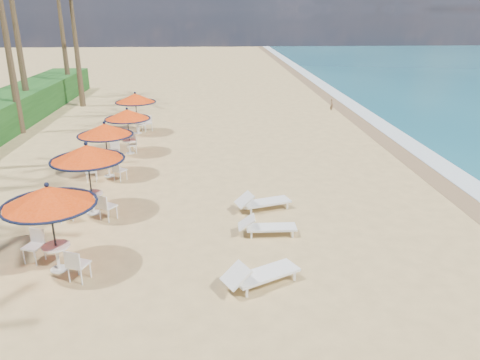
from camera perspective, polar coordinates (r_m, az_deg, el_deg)
The scene contains 12 objects.
ground at distance 13.67m, azimuth 1.34°, elevation -9.18°, with size 160.00×160.00×0.00m, color tan.
foam_strip at distance 25.10m, azimuth 21.09°, elevation 3.28°, with size 1.20×140.00×0.04m, color white.
wetsand_band at distance 24.74m, azimuth 19.19°, elevation 3.29°, with size 1.40×140.00×0.02m, color olive.
station_0 at distance 13.08m, azimuth -22.24°, elevation -2.76°, with size 2.44×2.44×2.54m.
station_1 at distance 16.40m, azimuth -18.17°, elevation 2.33°, with size 2.47×2.47×2.57m.
station_2 at distance 20.15m, azimuth -16.09°, elevation 5.12°, with size 2.29×2.38×2.39m.
station_3 at distance 23.30m, azimuth -13.60°, elevation 7.13°, with size 2.20×2.20×2.29m.
station_4 at distance 27.24m, azimuth -12.49°, elevation 9.17°, with size 2.28×2.28×2.37m.
lounger_near at distance 12.14m, azimuth 2.30°, elevation -11.39°, with size 2.14×1.54×0.74m.
lounger_mid at distance 14.71m, azimuth 3.10°, elevation -5.64°, with size 1.83×0.58×0.65m.
lounger_far at distance 16.46m, azimuth 2.61°, elevation -2.63°, with size 2.07×1.19×0.71m.
person at distance 33.63m, azimuth 11.11°, elevation 9.05°, with size 0.33×0.22×0.90m, color olive.
Camera 1 is at (-1.01, -11.88, 6.69)m, focal length 35.00 mm.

